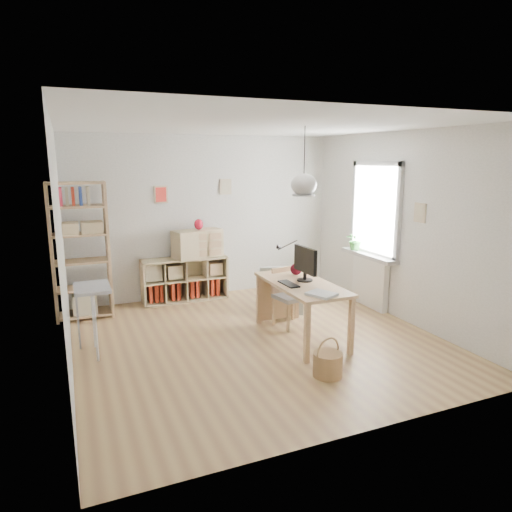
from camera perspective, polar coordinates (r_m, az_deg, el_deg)
name	(u,v)px	position (r m, az deg, el deg)	size (l,w,h in m)	color
ground	(258,340)	(6.05, 0.23, -10.41)	(4.50, 4.50, 0.00)	tan
room_shell	(304,185)	(5.70, 6.00, 8.87)	(4.50, 4.50, 4.50)	white
window_unit	(376,209)	(7.28, 14.74, 5.66)	(0.07, 1.16, 1.46)	white
radiator	(370,282)	(7.47, 14.06, -3.14)	(0.10, 0.80, 0.80)	white
windowsill	(369,256)	(7.34, 13.91, 0.06)	(0.22, 1.20, 0.06)	silver
desk	(302,290)	(5.93, 5.71, -4.21)	(0.70, 1.50, 0.75)	tan
cube_shelf	(183,282)	(7.70, -9.11, -3.26)	(1.40, 0.38, 0.72)	tan
tall_bookshelf	(80,245)	(7.06, -21.19, 1.25)	(0.80, 0.38, 2.00)	tan
side_table	(87,302)	(5.74, -20.39, -5.36)	(0.40, 0.55, 0.85)	gray
chair	(289,293)	(6.43, 4.10, -4.65)	(0.46, 0.46, 0.82)	gray
wicker_basket	(328,363)	(5.12, 8.96, -13.12)	(0.32, 0.32, 0.44)	#9E7747
storage_chest	(281,297)	(7.11, 3.17, -5.14)	(0.79, 0.84, 0.65)	beige
monitor	(305,262)	(5.94, 6.17, -0.75)	(0.21, 0.51, 0.45)	black
keyboard	(289,284)	(5.80, 4.11, -3.50)	(0.14, 0.36, 0.02)	black
task_lamp	(286,252)	(6.42, 3.82, 0.45)	(0.38, 0.14, 0.40)	black
yarn_ball	(296,269)	(6.27, 5.05, -1.64)	(0.16, 0.16, 0.16)	#4B0A17
paper_tray	(322,294)	(5.39, 8.20, -4.74)	(0.25, 0.31, 0.03)	silver
drawer_chest	(197,243)	(7.57, -7.33, 1.57)	(0.79, 0.36, 0.45)	tan
red_vase	(199,224)	(7.53, -7.18, 3.94)	(0.15, 0.15, 0.18)	maroon
potted_plant	(355,240)	(7.57, 12.31, 1.98)	(0.29, 0.25, 0.33)	#2D732B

